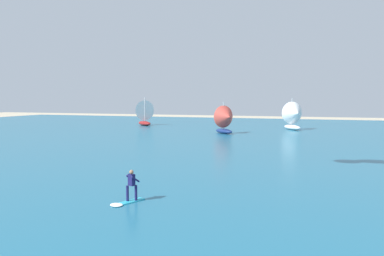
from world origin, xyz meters
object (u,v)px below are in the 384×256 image
(sailboat_far_left, at_px, (295,116))
(sailboat_far_right, at_px, (143,112))
(kitesurfer, at_px, (129,191))
(sailboat_center_horizon, at_px, (226,119))

(sailboat_far_left, bearing_deg, sailboat_far_right, 176.43)
(kitesurfer, xyz_separation_m, sailboat_far_right, (-22.59, 47.84, 1.96))
(sailboat_far_left, bearing_deg, sailboat_center_horizon, -134.04)
(kitesurfer, distance_m, sailboat_far_left, 46.53)
(sailboat_far_right, height_order, sailboat_far_left, sailboat_far_right)
(sailboat_far_right, bearing_deg, sailboat_far_left, -3.57)
(kitesurfer, height_order, sailboat_far_left, sailboat_far_left)
(sailboat_far_left, relative_size, sailboat_center_horizon, 1.12)
(kitesurfer, distance_m, sailboat_far_right, 52.94)
(sailboat_far_right, bearing_deg, sailboat_center_horizon, -30.97)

